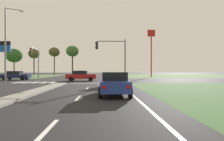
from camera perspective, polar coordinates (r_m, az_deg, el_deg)
ground_plane at (r=31.72m, az=-11.25°, el=-2.83°), size 200.00×200.00×0.00m
grass_verge_far_right at (r=59.42m, az=18.06°, el=-1.46°), size 35.00×35.00×0.01m
median_island_near at (r=13.36m, az=-24.45°, el=-6.56°), size 1.20×22.00×0.14m
median_island_far at (r=56.52m, az=-7.20°, el=-1.47°), size 1.20×36.00×0.14m
lane_dash_near at (r=5.88m, az=-18.01°, el=-15.82°), size 0.14×2.00×0.01m
lane_dash_second at (r=11.65m, az=-9.80°, el=-7.86°), size 0.14×2.00×0.01m
lane_dash_third at (r=17.58m, az=-7.16°, el=-5.16°), size 0.14×2.00×0.01m
edge_line_right at (r=13.49m, az=5.64°, el=-6.77°), size 0.14×24.00×0.01m
stop_bar_near at (r=24.36m, az=-5.03°, el=-3.70°), size 6.40×0.50×0.01m
crosswalk_bar_near at (r=28.52m, az=-25.79°, el=-3.15°), size 0.70×2.80×0.01m
crosswalk_bar_second at (r=28.08m, az=-23.63°, el=-3.20°), size 0.70×2.80×0.01m
crosswalk_bar_third at (r=27.68m, az=-21.41°, el=-3.25°), size 0.70×2.80×0.01m
crosswalk_bar_fourth at (r=27.32m, az=-19.13°, el=-3.29°), size 0.70×2.80×0.01m
crosswalk_bar_fifth at (r=27.01m, az=-16.80°, el=-3.33°), size 0.70×2.80×0.01m
car_white_near at (r=58.66m, az=-9.31°, el=-0.73°), size 2.02×4.59×1.50m
car_blue_second at (r=12.79m, az=0.65°, el=-3.72°), size 1.94×4.64×1.49m
car_red_third at (r=30.33m, az=-8.93°, el=-1.48°), size 4.55×1.96×1.53m
car_navy_fourth at (r=36.37m, az=-26.13°, el=-1.27°), size 4.47×1.99×1.47m
traffic_signal_near_right at (r=24.79m, az=0.64°, el=5.03°), size 3.88×0.32×5.50m
traffic_signal_far_left at (r=38.62m, az=-21.23°, el=3.54°), size 0.32×4.17×5.77m
street_lamp_second at (r=30.29m, az=-28.16°, el=7.59°), size 2.14×1.18×10.04m
fastfood_pole_sign at (r=49.15m, az=11.31°, el=7.95°), size 1.80×0.40×11.41m
fuel_price_totem at (r=37.54m, az=-28.56°, el=4.86°), size 1.80×0.24×6.47m
treeline_near at (r=75.58m, az=-26.50°, el=3.88°), size 5.49×5.49×8.97m
treeline_second at (r=74.54m, az=-21.67°, el=4.49°), size 3.86×3.86×9.05m
treeline_third at (r=69.82m, az=-16.37°, el=5.11°), size 3.69×3.69×9.38m
treeline_fourth at (r=66.30m, az=-11.39°, el=5.45°), size 4.21×4.21×9.68m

